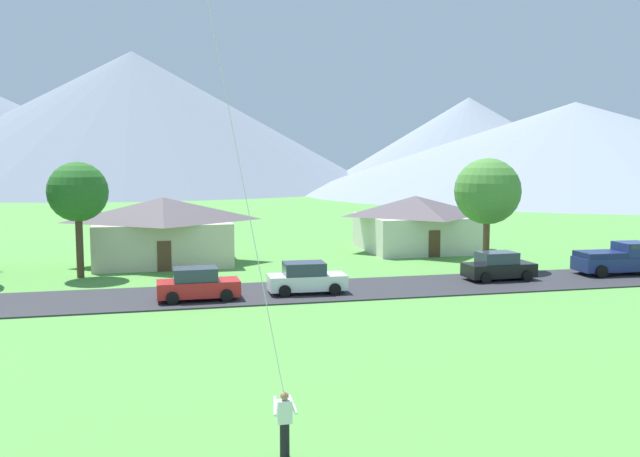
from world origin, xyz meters
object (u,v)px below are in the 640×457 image
object	(u,v)px
parked_car_black_mid_east	(498,267)
tree_near_left	(78,193)
house_leftmost	(415,222)
parked_car_red_mid_west	(198,285)
pickup_truck_navy_west_side	(619,259)
house_left_center	(163,229)
parked_car_white_west_end	(306,278)
tree_center	(487,192)

from	to	relation	value
parked_car_black_mid_east	tree_near_left	bearing A→B (deg)	163.94
house_leftmost	parked_car_red_mid_west	distance (m)	23.94
tree_near_left	parked_car_red_mid_west	xyz separation A→B (m)	(6.64, -8.77, -4.39)
parked_car_red_mid_west	parked_car_black_mid_east	distance (m)	18.01
house_leftmost	pickup_truck_navy_west_side	world-z (taller)	house_leftmost
house_left_center	parked_car_black_mid_east	size ratio (longest dim) A/B	2.32
parked_car_white_west_end	parked_car_black_mid_east	bearing A→B (deg)	5.90
house_leftmost	tree_center	world-z (taller)	tree_center
pickup_truck_navy_west_side	house_leftmost	bearing A→B (deg)	120.73
house_leftmost	house_left_center	xyz separation A→B (m)	(-19.59, -2.36, 0.14)
house_leftmost	tree_center	xyz separation A→B (m)	(1.19, -9.83, 2.90)
house_left_center	tree_center	size ratio (longest dim) A/B	1.34
tree_center	parked_car_white_west_end	distance (m)	15.06
house_left_center	pickup_truck_navy_west_side	bearing A→B (deg)	-22.49
tree_center	parked_car_white_west_end	world-z (taller)	tree_center
house_left_center	parked_car_black_mid_east	world-z (taller)	house_left_center
tree_near_left	tree_center	distance (m)	26.03
tree_center	parked_car_white_west_end	size ratio (longest dim) A/B	1.73
parked_car_red_mid_west	house_left_center	bearing A→B (deg)	96.69
house_left_center	tree_center	bearing A→B (deg)	-19.77
house_left_center	parked_car_red_mid_west	bearing A→B (deg)	-83.31
parked_car_white_west_end	parked_car_red_mid_west	world-z (taller)	same
tree_center	pickup_truck_navy_west_side	size ratio (longest dim) A/B	1.40
parked_car_white_west_end	parked_car_black_mid_east	xyz separation A→B (m)	(12.09, 1.25, 0.00)
house_leftmost	parked_car_red_mid_west	xyz separation A→B (m)	(-18.03, -15.70, -1.39)
tree_center	house_left_center	bearing A→B (deg)	160.23
house_left_center	parked_car_white_west_end	size ratio (longest dim) A/B	2.31
parked_car_white_west_end	pickup_truck_navy_west_side	xyz separation A→B (m)	(20.45, 1.35, 0.19)
house_left_center	tree_center	distance (m)	22.26
house_left_center	parked_car_white_west_end	xyz separation A→B (m)	(7.40, -12.88, -1.53)
house_left_center	parked_car_white_west_end	distance (m)	14.94
house_left_center	parked_car_red_mid_west	world-z (taller)	house_left_center
house_left_center	parked_car_red_mid_west	xyz separation A→B (m)	(1.56, -13.34, -1.53)
house_leftmost	parked_car_white_west_end	size ratio (longest dim) A/B	2.04
house_leftmost	parked_car_black_mid_east	size ratio (longest dim) A/B	2.04
pickup_truck_navy_west_side	parked_car_red_mid_west	bearing A→B (deg)	-176.08
tree_near_left	house_left_center	bearing A→B (deg)	41.92
tree_near_left	tree_center	xyz separation A→B (m)	(25.86, -2.91, -0.10)
parked_car_black_mid_east	pickup_truck_navy_west_side	size ratio (longest dim) A/B	0.81
house_leftmost	tree_near_left	distance (m)	25.80
parked_car_white_west_end	parked_car_black_mid_east	distance (m)	12.15
house_leftmost	tree_center	bearing A→B (deg)	-83.09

